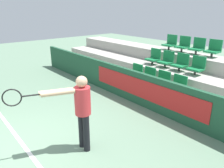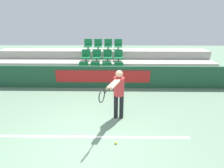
{
  "view_description": "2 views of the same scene",
  "coord_description": "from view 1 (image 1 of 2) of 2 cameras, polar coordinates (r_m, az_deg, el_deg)",
  "views": [
    {
      "loc": [
        4.06,
        -0.81,
        2.76
      ],
      "look_at": [
        0.27,
        2.36,
        1.01
      ],
      "focal_mm": 35.0,
      "sensor_mm": 36.0,
      "label": 1
    },
    {
      "loc": [
        0.63,
        -3.53,
        3.04
      ],
      "look_at": [
        0.55,
        2.08,
        0.8
      ],
      "focal_mm": 28.0,
      "sensor_mm": 36.0,
      "label": 2
    }
  ],
  "objects": [
    {
      "name": "stadium_chair_1",
      "position": [
        7.03,
        9.39,
        1.88
      ],
      "size": [
        0.42,
        0.37,
        0.55
      ],
      "color": "#333333",
      "rests_on": "bleacher_tier_front"
    },
    {
      "name": "bleacher_tier_middle",
      "position": [
        7.55,
        14.82,
        0.68
      ],
      "size": [
        11.32,
        0.9,
        0.83
      ],
      "color": "#ADA89E",
      "rests_on": "ground"
    },
    {
      "name": "bleacher_tier_back",
      "position": [
        8.22,
        18.64,
        3.33
      ],
      "size": [
        11.32,
        0.9,
        1.24
      ],
      "color": "#ADA89E",
      "rests_on": "ground"
    },
    {
      "name": "bleacher_tier_front",
      "position": [
        6.94,
        10.29,
        -2.47
      ],
      "size": [
        11.32,
        0.9,
        0.41
      ],
      "color": "#ADA89E",
      "rests_on": "ground"
    },
    {
      "name": "stadium_chair_8",
      "position": [
        8.57,
        14.96,
        10.34
      ],
      "size": [
        0.42,
        0.37,
        0.55
      ],
      "color": "#333333",
      "rests_on": "bleacher_tier_back"
    },
    {
      "name": "stadium_chair_10",
      "position": [
        8.0,
        21.44,
        9.04
      ],
      "size": [
        0.42,
        0.37,
        0.55
      ],
      "color": "#333333",
      "rests_on": "bleacher_tier_back"
    },
    {
      "name": "stadium_chair_6",
      "position": [
        7.31,
        17.54,
        5.28
      ],
      "size": [
        0.42,
        0.37,
        0.55
      ],
      "color": "#333333",
      "rests_on": "bleacher_tier_middle"
    },
    {
      "name": "barrier_wall",
      "position": [
        6.45,
        7.4,
        -1.28
      ],
      "size": [
        11.72,
        0.14,
        0.98
      ],
      "color": "#1E4C33",
      "rests_on": "ground"
    },
    {
      "name": "stadium_chair_0",
      "position": [
        7.38,
        6.17,
        2.89
      ],
      "size": [
        0.42,
        0.37,
        0.55
      ],
      "color": "#333333",
      "rests_on": "bleacher_tier_front"
    },
    {
      "name": "stadium_chair_9",
      "position": [
        8.27,
        18.09,
        9.73
      ],
      "size": [
        0.42,
        0.37,
        0.55
      ],
      "color": "#333333",
      "rests_on": "bleacher_tier_back"
    },
    {
      "name": "stadium_chair_5",
      "position": [
        7.61,
        14.07,
        6.14
      ],
      "size": [
        0.42,
        0.37,
        0.55
      ],
      "color": "#333333",
      "rests_on": "bleacher_tier_middle"
    },
    {
      "name": "stadium_chair_2",
      "position": [
        6.71,
        12.94,
        0.77
      ],
      "size": [
        0.42,
        0.37,
        0.55
      ],
      "color": "#333333",
      "rests_on": "bleacher_tier_front"
    },
    {
      "name": "ground_plane",
      "position": [
        4.98,
        -24.49,
        -16.24
      ],
      "size": [
        30.0,
        30.0,
        0.0
      ],
      "primitive_type": "plane",
      "color": "slate"
    },
    {
      "name": "stadium_chair_11",
      "position": [
        7.75,
        24.99,
        8.27
      ],
      "size": [
        0.42,
        0.37,
        0.55
      ],
      "color": "#333333",
      "rests_on": "bleacher_tier_back"
    },
    {
      "name": "stadium_chair_3",
      "position": [
        6.41,
        16.82,
        -0.46
      ],
      "size": [
        0.42,
        0.37,
        0.55
      ],
      "color": "#333333",
      "rests_on": "bleacher_tier_front"
    },
    {
      "name": "court_baseline",
      "position": [
        5.03,
        -21.61,
        -15.39
      ],
      "size": [
        5.29,
        0.08,
        0.01
      ],
      "color": "white",
      "rests_on": "ground"
    },
    {
      "name": "tennis_player",
      "position": [
        4.25,
        -8.63,
        -5.79
      ],
      "size": [
        0.65,
        1.45,
        1.57
      ],
      "rotation": [
        0.0,
        0.0,
        -0.36
      ],
      "color": "black",
      "rests_on": "ground"
    },
    {
      "name": "stadium_chair_7",
      "position": [
        7.04,
        21.27,
        4.33
      ],
      "size": [
        0.42,
        0.37,
        0.55
      ],
      "color": "#333333",
      "rests_on": "bleacher_tier_middle"
    },
    {
      "name": "stadium_chair_4",
      "position": [
        7.94,
        10.86,
        6.91
      ],
      "size": [
        0.42,
        0.37,
        0.55
      ],
      "color": "#333333",
      "rests_on": "bleacher_tier_middle"
    }
  ]
}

